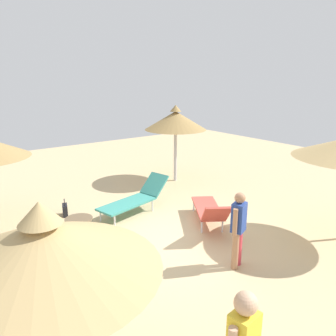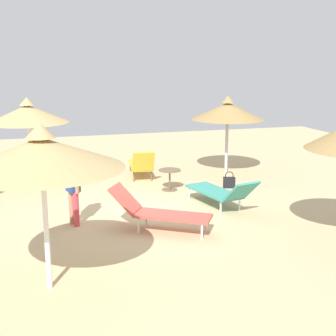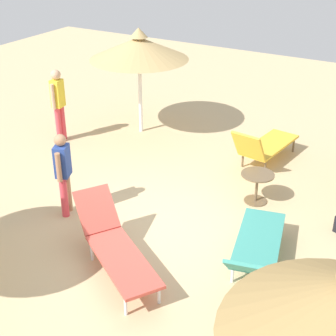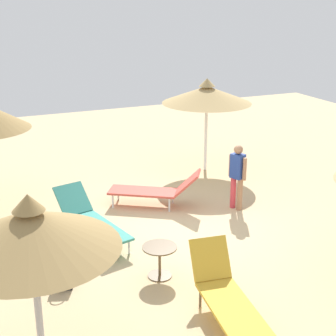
{
  "view_description": "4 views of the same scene",
  "coord_description": "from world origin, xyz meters",
  "px_view_note": "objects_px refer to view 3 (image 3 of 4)",
  "views": [
    {
      "loc": [
        -5.45,
        4.16,
        3.61
      ],
      "look_at": [
        0.91,
        -0.56,
        1.44
      ],
      "focal_mm": 35.68,
      "sensor_mm": 36.0,
      "label": 1
    },
    {
      "loc": [
        -2.26,
        -9.88,
        3.44
      ],
      "look_at": [
        0.57,
        -0.31,
        1.11
      ],
      "focal_mm": 48.29,
      "sensor_mm": 36.0,
      "label": 2
    },
    {
      "loc": [
        3.83,
        -6.11,
        4.89
      ],
      "look_at": [
        0.07,
        0.39,
        0.99
      ],
      "focal_mm": 53.72,
      "sensor_mm": 36.0,
      "label": 3
    },
    {
      "loc": [
        4.22,
        9.0,
        4.73
      ],
      "look_at": [
        0.04,
        -0.65,
        1.14
      ],
      "focal_mm": 54.38,
      "sensor_mm": 36.0,
      "label": 4
    }
  ],
  "objects_px": {
    "lounge_chair_edge": "(256,247)",
    "lounge_chair_near_left": "(114,244)",
    "parasol_umbrella_center": "(139,48)",
    "side_table_round": "(257,183)",
    "lounge_chair_far_left": "(264,145)",
    "person_standing_center": "(63,170)",
    "person_standing_front": "(58,101)"
  },
  "relations": [
    {
      "from": "lounge_chair_near_left",
      "to": "person_standing_front",
      "type": "bearing_deg",
      "value": 139.83
    },
    {
      "from": "lounge_chair_edge",
      "to": "side_table_round",
      "type": "height_order",
      "value": "lounge_chair_edge"
    },
    {
      "from": "parasol_umbrella_center",
      "to": "lounge_chair_near_left",
      "type": "distance_m",
      "value": 5.53
    },
    {
      "from": "parasol_umbrella_center",
      "to": "lounge_chair_near_left",
      "type": "height_order",
      "value": "parasol_umbrella_center"
    },
    {
      "from": "parasol_umbrella_center",
      "to": "lounge_chair_near_left",
      "type": "relative_size",
      "value": 1.19
    },
    {
      "from": "lounge_chair_near_left",
      "to": "lounge_chair_far_left",
      "type": "bearing_deg",
      "value": 81.32
    },
    {
      "from": "lounge_chair_far_left",
      "to": "side_table_round",
      "type": "bearing_deg",
      "value": -73.8
    },
    {
      "from": "parasol_umbrella_center",
      "to": "lounge_chair_near_left",
      "type": "xyz_separation_m",
      "value": [
        2.53,
        -4.65,
        -1.61
      ]
    },
    {
      "from": "person_standing_center",
      "to": "side_table_round",
      "type": "xyz_separation_m",
      "value": [
        2.78,
        2.07,
        -0.47
      ]
    },
    {
      "from": "lounge_chair_edge",
      "to": "lounge_chair_near_left",
      "type": "bearing_deg",
      "value": -151.45
    },
    {
      "from": "lounge_chair_far_left",
      "to": "person_standing_center",
      "type": "xyz_separation_m",
      "value": [
        -2.33,
        -3.61,
        0.44
      ]
    },
    {
      "from": "side_table_round",
      "to": "parasol_umbrella_center",
      "type": "bearing_deg",
      "value": 154.66
    },
    {
      "from": "parasol_umbrella_center",
      "to": "lounge_chair_edge",
      "type": "distance_m",
      "value": 5.92
    },
    {
      "from": "lounge_chair_near_left",
      "to": "side_table_round",
      "type": "bearing_deg",
      "value": 68.89
    },
    {
      "from": "person_standing_center",
      "to": "person_standing_front",
      "type": "bearing_deg",
      "value": 132.37
    },
    {
      "from": "parasol_umbrella_center",
      "to": "lounge_chair_far_left",
      "type": "distance_m",
      "value": 3.6
    },
    {
      "from": "parasol_umbrella_center",
      "to": "person_standing_front",
      "type": "height_order",
      "value": "parasol_umbrella_center"
    },
    {
      "from": "lounge_chair_near_left",
      "to": "lounge_chair_edge",
      "type": "height_order",
      "value": "lounge_chair_near_left"
    },
    {
      "from": "parasol_umbrella_center",
      "to": "lounge_chair_far_left",
      "type": "height_order",
      "value": "parasol_umbrella_center"
    },
    {
      "from": "parasol_umbrella_center",
      "to": "side_table_round",
      "type": "relative_size",
      "value": 4.1
    },
    {
      "from": "lounge_chair_edge",
      "to": "side_table_round",
      "type": "relative_size",
      "value": 3.71
    },
    {
      "from": "lounge_chair_near_left",
      "to": "parasol_umbrella_center",
      "type": "bearing_deg",
      "value": 118.58
    },
    {
      "from": "side_table_round",
      "to": "lounge_chair_edge",
      "type": "bearing_deg",
      "value": -69.19
    },
    {
      "from": "person_standing_center",
      "to": "parasol_umbrella_center",
      "type": "bearing_deg",
      "value": 102.99
    },
    {
      "from": "lounge_chair_near_left",
      "to": "lounge_chair_far_left",
      "type": "height_order",
      "value": "lounge_chair_far_left"
    },
    {
      "from": "lounge_chair_edge",
      "to": "person_standing_front",
      "type": "distance_m",
      "value": 6.15
    },
    {
      "from": "person_standing_front",
      "to": "lounge_chair_far_left",
      "type": "bearing_deg",
      "value": 14.9
    },
    {
      "from": "lounge_chair_edge",
      "to": "person_standing_center",
      "type": "height_order",
      "value": "person_standing_center"
    },
    {
      "from": "lounge_chair_near_left",
      "to": "person_standing_center",
      "type": "distance_m",
      "value": 1.91
    },
    {
      "from": "lounge_chair_far_left",
      "to": "person_standing_front",
      "type": "xyz_separation_m",
      "value": [
        -4.52,
        -1.2,
        0.54
      ]
    },
    {
      "from": "lounge_chair_edge",
      "to": "person_standing_center",
      "type": "relative_size",
      "value": 1.48
    },
    {
      "from": "parasol_umbrella_center",
      "to": "person_standing_front",
      "type": "xyz_separation_m",
      "value": [
        -1.31,
        -1.4,
        -1.07
      ]
    }
  ]
}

